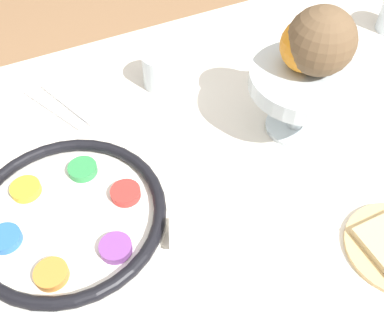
{
  "coord_description": "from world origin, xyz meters",
  "views": [
    {
      "loc": [
        -0.29,
        -0.43,
        1.33
      ],
      "look_at": [
        -0.08,
        0.01,
        0.77
      ],
      "focal_mm": 42.0,
      "sensor_mm": 36.0,
      "label": 1
    }
  ],
  "objects_px": {
    "orange_fruit": "(308,45)",
    "coconut": "(321,41)",
    "seder_plate": "(69,218)",
    "napkin_roll": "(220,232)",
    "cup_far": "(339,46)",
    "fruit_stand": "(304,86)",
    "cup_near": "(161,70)"
  },
  "relations": [
    {
      "from": "fruit_stand",
      "to": "cup_near",
      "type": "xyz_separation_m",
      "value": [
        -0.17,
        0.22,
        -0.07
      ]
    },
    {
      "from": "seder_plate",
      "to": "napkin_roll",
      "type": "bearing_deg",
      "value": -33.35
    },
    {
      "from": "fruit_stand",
      "to": "cup_near",
      "type": "distance_m",
      "value": 0.29
    },
    {
      "from": "fruit_stand",
      "to": "coconut",
      "type": "bearing_deg",
      "value": 12.29
    },
    {
      "from": "coconut",
      "to": "napkin_roll",
      "type": "height_order",
      "value": "coconut"
    },
    {
      "from": "coconut",
      "to": "fruit_stand",
      "type": "bearing_deg",
      "value": -167.71
    },
    {
      "from": "coconut",
      "to": "napkin_roll",
      "type": "relative_size",
      "value": 0.71
    },
    {
      "from": "napkin_roll",
      "to": "cup_near",
      "type": "distance_m",
      "value": 0.38
    },
    {
      "from": "fruit_stand",
      "to": "orange_fruit",
      "type": "height_order",
      "value": "orange_fruit"
    },
    {
      "from": "seder_plate",
      "to": "coconut",
      "type": "relative_size",
      "value": 2.73
    },
    {
      "from": "coconut",
      "to": "napkin_roll",
      "type": "xyz_separation_m",
      "value": [
        -0.25,
        -0.15,
        -0.16
      ]
    },
    {
      "from": "seder_plate",
      "to": "napkin_roll",
      "type": "distance_m",
      "value": 0.23
    },
    {
      "from": "orange_fruit",
      "to": "cup_far",
      "type": "relative_size",
      "value": 1.2
    },
    {
      "from": "fruit_stand",
      "to": "napkin_roll",
      "type": "xyz_separation_m",
      "value": [
        -0.24,
        -0.15,
        -0.08
      ]
    },
    {
      "from": "cup_near",
      "to": "fruit_stand",
      "type": "bearing_deg",
      "value": -52.71
    },
    {
      "from": "cup_far",
      "to": "seder_plate",
      "type": "bearing_deg",
      "value": -166.28
    },
    {
      "from": "seder_plate",
      "to": "cup_far",
      "type": "height_order",
      "value": "cup_far"
    },
    {
      "from": "orange_fruit",
      "to": "coconut",
      "type": "bearing_deg",
      "value": -42.24
    },
    {
      "from": "fruit_stand",
      "to": "orange_fruit",
      "type": "relative_size",
      "value": 2.11
    },
    {
      "from": "seder_plate",
      "to": "cup_far",
      "type": "distance_m",
      "value": 0.65
    },
    {
      "from": "cup_far",
      "to": "napkin_roll",
      "type": "bearing_deg",
      "value": -147.01
    },
    {
      "from": "coconut",
      "to": "cup_near",
      "type": "xyz_separation_m",
      "value": [
        -0.19,
        0.22,
        -0.15
      ]
    },
    {
      "from": "orange_fruit",
      "to": "cup_far",
      "type": "distance_m",
      "value": 0.27
    },
    {
      "from": "cup_far",
      "to": "fruit_stand",
      "type": "bearing_deg",
      "value": -146.22
    },
    {
      "from": "fruit_stand",
      "to": "coconut",
      "type": "relative_size",
      "value": 1.7
    },
    {
      "from": "seder_plate",
      "to": "cup_near",
      "type": "relative_size",
      "value": 4.06
    },
    {
      "from": "cup_near",
      "to": "cup_far",
      "type": "height_order",
      "value": "same"
    },
    {
      "from": "fruit_stand",
      "to": "cup_near",
      "type": "bearing_deg",
      "value": 127.29
    },
    {
      "from": "napkin_roll",
      "to": "seder_plate",
      "type": "bearing_deg",
      "value": 146.65
    },
    {
      "from": "napkin_roll",
      "to": "cup_far",
      "type": "height_order",
      "value": "cup_far"
    },
    {
      "from": "cup_far",
      "to": "orange_fruit",
      "type": "bearing_deg",
      "value": -149.14
    },
    {
      "from": "orange_fruit",
      "to": "cup_far",
      "type": "bearing_deg",
      "value": 30.86
    }
  ]
}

